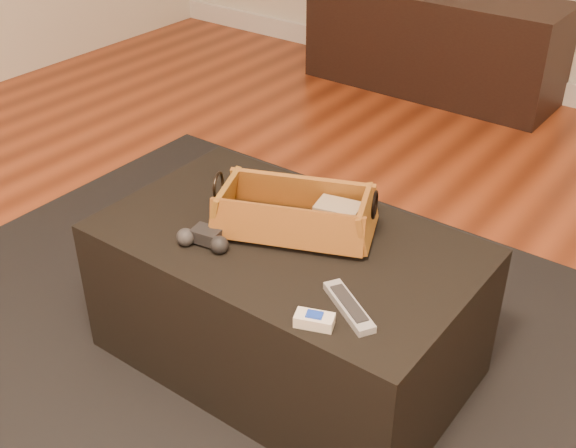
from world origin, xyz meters
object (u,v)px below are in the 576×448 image
Objects in this scene: ottoman at (287,301)px; wicker_basket at (295,215)px; silver_remote at (349,306)px; tv_remote at (285,224)px; game_controller at (204,239)px; media_cabinet at (434,42)px; cream_gadget at (314,320)px.

wicker_basket reaches higher than ottoman.
tv_remote is at bearing 150.71° from silver_remote.
media_cabinet is at bearing 102.44° from game_controller.
media_cabinet is 13.78× the size of cream_gadget.
tv_remote is 0.22m from game_controller.
media_cabinet is 2.27m from tv_remote.
silver_remote is at bearing -27.98° from ottoman.
tv_remote is at bearing -73.42° from media_cabinet.
wicker_basket reaches higher than cream_gadget.
media_cabinet is at bearing 112.20° from silver_remote.
cream_gadget is (0.92, -2.43, 0.18)m from media_cabinet.
silver_remote is at bearing -33.53° from wicker_basket.
cream_gadget is (-0.03, -0.09, 0.00)m from silver_remote.
ottoman is 0.40m from silver_remote.
game_controller is at bearing -154.43° from tv_remote.
media_cabinet is 1.33× the size of ottoman.
silver_remote is 1.91× the size of cream_gadget.
wicker_basket is at bearing -72.93° from media_cabinet.
silver_remote is at bearing 0.38° from game_controller.
silver_remote is (0.44, 0.00, -0.01)m from game_controller.
game_controller is (0.52, -2.34, 0.19)m from media_cabinet.
wicker_basket is (0.01, 0.02, 0.02)m from tv_remote.
silver_remote is (0.31, -0.17, -0.02)m from tv_remote.
media_cabinet is 2.25m from wicker_basket.
media_cabinet is 2.28m from ottoman.
tv_remote is (0.64, -2.17, 0.20)m from media_cabinet.
tv_remote reaches higher than cream_gadget.
ottoman is 2.15× the size of wicker_basket.
cream_gadget is (0.26, -0.25, 0.22)m from ottoman.
wicker_basket reaches higher than silver_remote.
ottoman is at bearing 136.66° from cream_gadget.
ottoman is 0.42m from cream_gadget.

